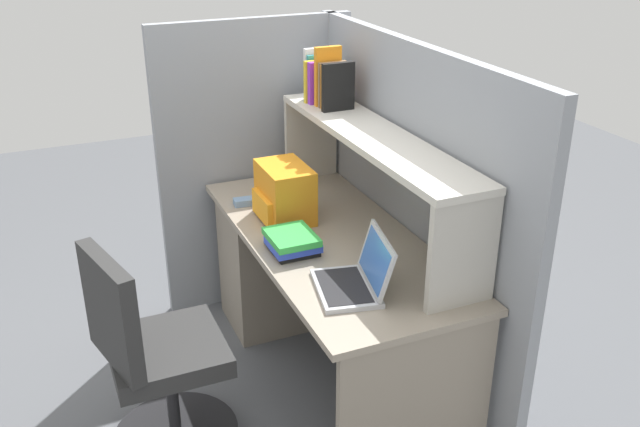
# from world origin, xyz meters

# --- Properties ---
(ground_plane) EXTENTS (8.00, 8.00, 0.00)m
(ground_plane) POSITION_xyz_m (0.00, 0.00, 0.00)
(ground_plane) COLOR #595B60
(desk) EXTENTS (1.60, 0.70, 0.73)m
(desk) POSITION_xyz_m (-0.39, 0.00, 0.40)
(desk) COLOR gray
(desk) RESTS_ON ground_plane
(cubicle_partition_rear) EXTENTS (1.84, 0.05, 1.55)m
(cubicle_partition_rear) POSITION_xyz_m (0.00, 0.38, 0.78)
(cubicle_partition_rear) COLOR gray
(cubicle_partition_rear) RESTS_ON ground_plane
(cubicle_partition_left) EXTENTS (0.05, 1.06, 1.55)m
(cubicle_partition_left) POSITION_xyz_m (-0.85, -0.05, 0.78)
(cubicle_partition_left) COLOR gray
(cubicle_partition_left) RESTS_ON ground_plane
(overhead_hutch) EXTENTS (1.44, 0.28, 0.45)m
(overhead_hutch) POSITION_xyz_m (0.00, 0.20, 1.08)
(overhead_hutch) COLOR #BCB7AC
(overhead_hutch) RESTS_ON desk
(reference_books_on_shelf) EXTENTS (0.27, 0.18, 0.28)m
(reference_books_on_shelf) POSITION_xyz_m (-0.49, 0.20, 1.29)
(reference_books_on_shelf) COLOR white
(reference_books_on_shelf) RESTS_ON overhead_hutch
(laptop) EXTENTS (0.36, 0.32, 0.22)m
(laptop) POSITION_xyz_m (0.45, -0.09, 0.78)
(laptop) COLOR #B7BABF
(laptop) RESTS_ON desk
(backpack) EXTENTS (0.30, 0.22, 0.25)m
(backpack) POSITION_xyz_m (-0.26, -0.12, 0.85)
(backpack) COLOR orange
(backpack) RESTS_ON desk
(computer_mouse) EXTENTS (0.07, 0.11, 0.03)m
(computer_mouse) POSITION_xyz_m (-0.48, -0.24, 0.75)
(computer_mouse) COLOR #7299C6
(computer_mouse) RESTS_ON desk
(paper_cup) EXTENTS (0.08, 0.08, 0.10)m
(paper_cup) POSITION_xyz_m (-0.61, -0.03, 0.78)
(paper_cup) COLOR white
(paper_cup) RESTS_ON desk
(desk_book_stack) EXTENTS (0.23, 0.20, 0.08)m
(desk_book_stack) POSITION_xyz_m (0.06, -0.20, 0.77)
(desk_book_stack) COLOR black
(desk_book_stack) RESTS_ON desk
(office_chair) EXTENTS (0.52, 0.53, 0.93)m
(office_chair) POSITION_xyz_m (0.18, -0.83, 0.39)
(office_chair) COLOR black
(office_chair) RESTS_ON ground_plane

